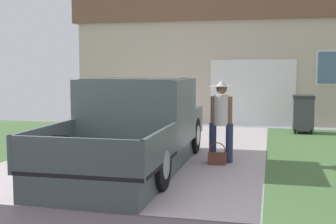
{
  "coord_description": "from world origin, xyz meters",
  "views": [
    {
      "loc": [
        2.67,
        -5.35,
        1.89
      ],
      "look_at": [
        0.64,
        3.4,
        1.01
      ],
      "focal_mm": 47.46,
      "sensor_mm": 36.0,
      "label": 1
    }
  ],
  "objects_px": {
    "pickup_truck": "(137,126)",
    "person_with_hat": "(221,116)",
    "handbag": "(217,158)",
    "wheeled_trash_bin": "(303,113)",
    "house_with_garage": "(229,61)"
  },
  "relations": [
    {
      "from": "wheeled_trash_bin",
      "to": "pickup_truck",
      "type": "bearing_deg",
      "value": -123.6
    },
    {
      "from": "person_with_hat",
      "to": "house_with_garage",
      "type": "relative_size",
      "value": 0.16
    },
    {
      "from": "house_with_garage",
      "to": "wheeled_trash_bin",
      "type": "height_order",
      "value": "house_with_garage"
    },
    {
      "from": "pickup_truck",
      "to": "wheeled_trash_bin",
      "type": "xyz_separation_m",
      "value": [
        3.48,
        5.24,
        -0.16
      ]
    },
    {
      "from": "pickup_truck",
      "to": "person_with_hat",
      "type": "xyz_separation_m",
      "value": [
        1.58,
        0.6,
        0.18
      ]
    },
    {
      "from": "handbag",
      "to": "house_with_garage",
      "type": "relative_size",
      "value": 0.04
    },
    {
      "from": "pickup_truck",
      "to": "person_with_hat",
      "type": "bearing_deg",
      "value": 20.39
    },
    {
      "from": "pickup_truck",
      "to": "person_with_hat",
      "type": "distance_m",
      "value": 1.7
    },
    {
      "from": "pickup_truck",
      "to": "person_with_hat",
      "type": "height_order",
      "value": "pickup_truck"
    },
    {
      "from": "person_with_hat",
      "to": "wheeled_trash_bin",
      "type": "xyz_separation_m",
      "value": [
        1.89,
        4.64,
        -0.34
      ]
    },
    {
      "from": "pickup_truck",
      "to": "handbag",
      "type": "bearing_deg",
      "value": 13.11
    },
    {
      "from": "handbag",
      "to": "wheeled_trash_bin",
      "type": "bearing_deg",
      "value": 68.3
    },
    {
      "from": "pickup_truck",
      "to": "wheeled_trash_bin",
      "type": "distance_m",
      "value": 6.29
    },
    {
      "from": "person_with_hat",
      "to": "wheeled_trash_bin",
      "type": "bearing_deg",
      "value": -106.66
    },
    {
      "from": "handbag",
      "to": "house_with_garage",
      "type": "height_order",
      "value": "house_with_garage"
    }
  ]
}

